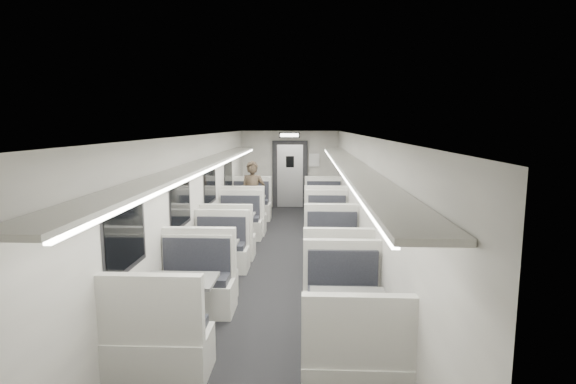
# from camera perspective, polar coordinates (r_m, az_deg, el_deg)

# --- Properties ---
(room) EXTENTS (3.24, 12.24, 2.64)m
(room) POSITION_cam_1_polar(r_m,az_deg,el_deg) (8.14, -1.33, -1.26)
(room) COLOR black
(room) RESTS_ON ground
(booth_left_a) EXTENTS (1.08, 2.20, 1.18)m
(booth_left_a) POSITION_cam_1_polar(r_m,az_deg,el_deg) (11.57, -5.21, -2.42)
(booth_left_a) COLOR beige
(booth_left_a) RESTS_ON room
(booth_left_b) EXTENTS (1.01, 2.06, 1.10)m
(booth_left_b) POSITION_cam_1_polar(r_m,az_deg,el_deg) (9.62, -6.81, -4.86)
(booth_left_b) COLOR beige
(booth_left_b) RESTS_ON room
(booth_left_c) EXTENTS (0.98, 2.00, 1.07)m
(booth_left_c) POSITION_cam_1_polar(r_m,az_deg,el_deg) (7.49, -9.59, -8.90)
(booth_left_c) COLOR beige
(booth_left_c) RESTS_ON room
(booth_left_d) EXTENTS (1.07, 2.16, 1.16)m
(booth_left_d) POSITION_cam_1_polar(r_m,az_deg,el_deg) (5.76, -13.59, -14.16)
(booth_left_d) COLOR beige
(booth_left_d) RESTS_ON room
(booth_right_a) EXTENTS (1.06, 2.14, 1.15)m
(booth_right_a) POSITION_cam_1_polar(r_m,az_deg,el_deg) (11.80, 4.68, -2.24)
(booth_right_a) COLOR beige
(booth_right_a) RESTS_ON room
(booth_right_b) EXTENTS (0.99, 2.00, 1.07)m
(booth_right_b) POSITION_cam_1_polar(r_m,az_deg,el_deg) (9.79, 5.14, -4.65)
(booth_right_b) COLOR beige
(booth_right_b) RESTS_ON room
(booth_right_c) EXTENTS (1.03, 2.10, 1.12)m
(booth_right_c) POSITION_cam_1_polar(r_m,az_deg,el_deg) (7.60, 5.94, -8.42)
(booth_right_c) COLOR beige
(booth_right_c) RESTS_ON room
(booth_right_d) EXTENTS (1.02, 2.07, 1.11)m
(booth_right_d) POSITION_cam_1_polar(r_m,az_deg,el_deg) (5.25, 7.66, -16.50)
(booth_right_d) COLOR beige
(booth_right_d) RESTS_ON room
(passenger) EXTENTS (0.67, 0.49, 1.71)m
(passenger) POSITION_cam_1_polar(r_m,az_deg,el_deg) (11.03, -4.50, -0.51)
(passenger) COLOR black
(passenger) RESTS_ON room
(window_a) EXTENTS (0.02, 1.18, 0.84)m
(window_a) POSITION_cam_1_polar(r_m,az_deg,el_deg) (11.64, -7.56, 2.37)
(window_a) COLOR black
(window_a) RESTS_ON room
(window_b) EXTENTS (0.02, 1.18, 0.84)m
(window_b) POSITION_cam_1_polar(r_m,az_deg,el_deg) (9.50, -9.85, 0.94)
(window_b) COLOR black
(window_b) RESTS_ON room
(window_c) EXTENTS (0.02, 1.18, 0.84)m
(window_c) POSITION_cam_1_polar(r_m,az_deg,el_deg) (7.39, -13.45, -1.32)
(window_c) COLOR black
(window_c) RESTS_ON room
(window_d) EXTENTS (0.02, 1.18, 0.84)m
(window_d) POSITION_cam_1_polar(r_m,az_deg,el_deg) (5.35, -19.87, -5.32)
(window_d) COLOR black
(window_d) RESTS_ON room
(luggage_rack_left) EXTENTS (0.46, 10.40, 0.09)m
(luggage_rack_left) POSITION_cam_1_polar(r_m,az_deg,el_deg) (7.93, -10.52, 3.56)
(luggage_rack_left) COLOR beige
(luggage_rack_left) RESTS_ON room
(luggage_rack_right) EXTENTS (0.46, 10.40, 0.09)m
(luggage_rack_right) POSITION_cam_1_polar(r_m,az_deg,el_deg) (7.76, 7.72, 3.52)
(luggage_rack_right) COLOR beige
(luggage_rack_right) RESTS_ON room
(vestibule_door) EXTENTS (1.10, 0.13, 2.10)m
(vestibule_door) POSITION_cam_1_polar(r_m,az_deg,el_deg) (14.03, 0.26, 2.21)
(vestibule_door) COLOR black
(vestibule_door) RESTS_ON room
(exit_sign) EXTENTS (0.62, 0.12, 0.16)m
(exit_sign) POSITION_cam_1_polar(r_m,az_deg,el_deg) (13.46, 0.18, 7.24)
(exit_sign) COLOR black
(exit_sign) RESTS_ON room
(wall_notice) EXTENTS (0.32, 0.02, 0.40)m
(wall_notice) POSITION_cam_1_polar(r_m,az_deg,el_deg) (13.97, 3.34, 4.07)
(wall_notice) COLOR silver
(wall_notice) RESTS_ON room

